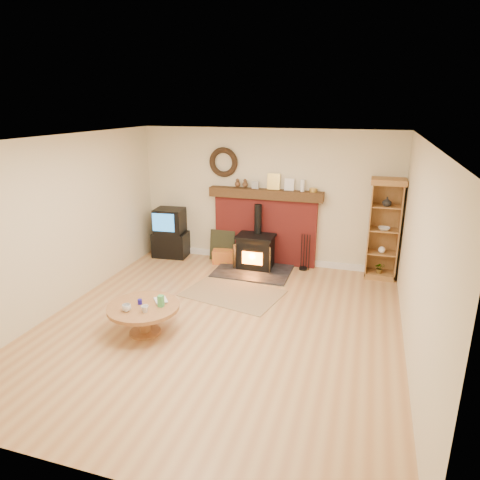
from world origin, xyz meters
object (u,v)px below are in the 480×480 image
(wood_stove, at_px, (255,253))
(coffee_table, at_px, (144,311))
(tv_unit, at_px, (170,234))
(curio_cabinet, at_px, (384,229))

(wood_stove, relative_size, coffee_table, 1.43)
(tv_unit, height_order, coffee_table, tv_unit)
(wood_stove, bearing_deg, curio_cabinet, 7.13)
(curio_cabinet, xyz_separation_m, coffee_table, (-3.10, -3.06, -0.57))
(coffee_table, bearing_deg, curio_cabinet, 44.67)
(curio_cabinet, bearing_deg, coffee_table, -135.33)
(curio_cabinet, height_order, coffee_table, curio_cabinet)
(wood_stove, height_order, curio_cabinet, curio_cabinet)
(tv_unit, bearing_deg, coffee_table, -70.76)
(wood_stove, relative_size, curio_cabinet, 0.77)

